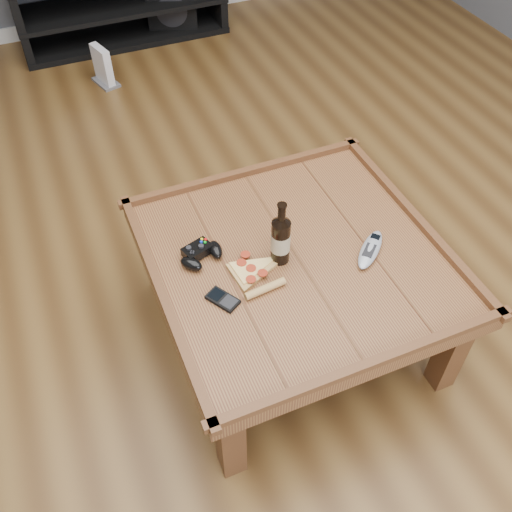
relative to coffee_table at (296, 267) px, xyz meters
name	(u,v)px	position (x,y,z in m)	size (l,w,h in m)	color
ground	(291,331)	(0.00, 0.00, -0.39)	(6.00, 6.00, 0.00)	#4C3015
baseboard	(117,16)	(0.00, 2.99, -0.34)	(5.00, 0.02, 0.10)	silver
coffee_table	(296,267)	(0.00, 0.00, 0.00)	(1.03, 1.03, 0.48)	#4F2716
media_console	(120,2)	(0.00, 2.75, -0.15)	(1.40, 0.45, 0.50)	black
beer_bottle	(281,238)	(-0.06, 0.01, 0.16)	(0.07, 0.07, 0.25)	black
game_controller	(201,254)	(-0.31, 0.12, 0.08)	(0.17, 0.14, 0.05)	black
pizza_slice	(253,273)	(-0.17, -0.02, 0.07)	(0.19, 0.28, 0.03)	#DBB25F
smartphone	(223,299)	(-0.31, -0.09, 0.07)	(0.10, 0.12, 0.01)	black
remote_control	(370,249)	(0.24, -0.08, 0.07)	(0.19, 0.18, 0.03)	#959BA2
subwoofer	(173,1)	(0.38, 2.80, -0.22)	(0.43, 0.43, 0.34)	black
game_console	(103,68)	(-0.27, 2.19, -0.28)	(0.16, 0.21, 0.24)	slate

